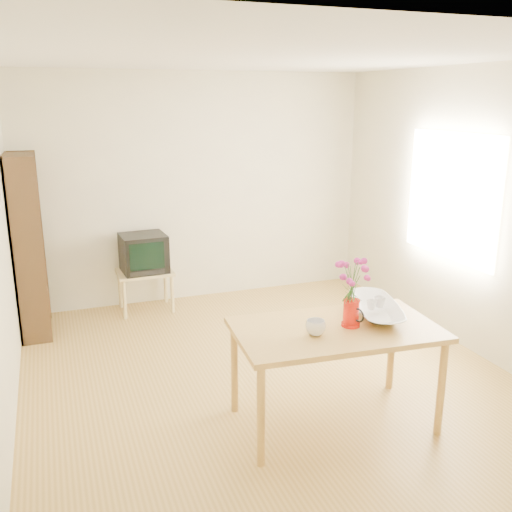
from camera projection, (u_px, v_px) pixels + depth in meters
name	position (u px, v px, depth m)	size (l,w,h in m)	color
room	(272.00, 229.00, 4.53)	(4.50, 4.50, 4.50)	olive
table	(336.00, 338.00, 4.03)	(1.48, 0.92, 0.75)	#B4873E
tv_stand	(145.00, 277.00, 6.31)	(0.60, 0.45, 0.46)	tan
bookshelf	(30.00, 252.00, 5.61)	(0.28, 0.70, 1.80)	black
pitcher	(351.00, 314.00, 4.00)	(0.13, 0.21, 0.20)	red
flowers	(353.00, 279.00, 3.93)	(0.22, 0.22, 0.32)	#C22D93
mug	(316.00, 328.00, 3.86)	(0.13, 0.13, 0.11)	white
bowl	(377.00, 284.00, 4.19)	(0.49, 0.49, 0.46)	white
teacup_a	(372.00, 291.00, 4.19)	(0.07, 0.07, 0.06)	white
teacup_b	(381.00, 288.00, 4.24)	(0.07, 0.07, 0.07)	white
television	(143.00, 252.00, 6.25)	(0.50, 0.47, 0.41)	black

